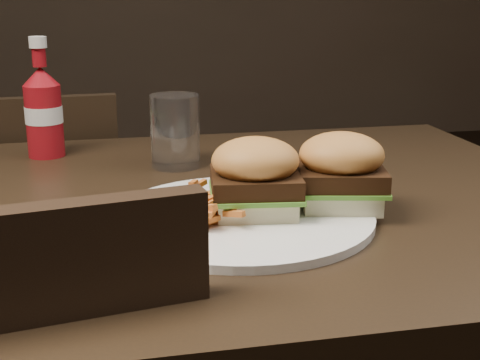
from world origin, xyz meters
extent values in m
cube|color=black|center=(0.00, 0.00, 0.73)|extent=(1.20, 0.80, 0.04)
cube|color=black|center=(-0.23, 0.61, 0.43)|extent=(0.39, 0.39, 0.04)
cylinder|color=white|center=(0.09, -0.10, 0.76)|extent=(0.33, 0.33, 0.01)
cube|color=#FCF2BE|center=(0.11, -0.10, 0.77)|extent=(0.11, 0.10, 0.02)
cube|color=#F4EBC2|center=(0.22, -0.10, 0.77)|extent=(0.11, 0.11, 0.02)
cylinder|color=maroon|center=(-0.17, 0.29, 0.81)|extent=(0.07, 0.07, 0.12)
cylinder|color=white|center=(0.04, 0.17, 0.81)|extent=(0.09, 0.09, 0.12)
camera|label=1|loc=(-0.07, -0.87, 1.03)|focal=50.00mm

